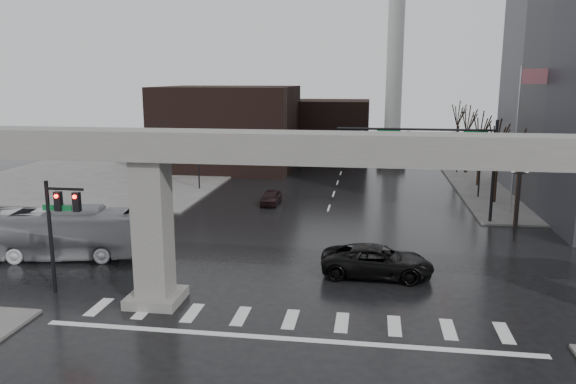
# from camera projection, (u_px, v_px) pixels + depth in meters

# --- Properties ---
(ground) EXTENTS (160.00, 160.00, 0.00)m
(ground) POSITION_uv_depth(u_px,v_px,m) (294.00, 311.00, 27.32)
(ground) COLOR black
(ground) RESTS_ON ground
(sidewalk_nw) EXTENTS (28.00, 36.00, 0.15)m
(sidewalk_nw) POSITION_uv_depth(u_px,v_px,m) (117.00, 173.00, 65.95)
(sidewalk_nw) COLOR slate
(sidewalk_nw) RESTS_ON ground
(elevated_guideway) EXTENTS (48.00, 2.60, 8.70)m
(elevated_guideway) POSITION_uv_depth(u_px,v_px,m) (321.00, 172.00, 25.74)
(elevated_guideway) COLOR gray
(elevated_guideway) RESTS_ON ground
(building_far_left) EXTENTS (16.00, 14.00, 10.00)m
(building_far_left) POSITION_uv_depth(u_px,v_px,m) (229.00, 128.00, 69.02)
(building_far_left) COLOR black
(building_far_left) RESTS_ON ground
(building_far_mid) EXTENTS (10.00, 10.00, 8.00)m
(building_far_mid) POSITION_uv_depth(u_px,v_px,m) (332.00, 130.00, 77.16)
(building_far_mid) COLOR black
(building_far_mid) RESTS_ON ground
(smokestack) EXTENTS (3.60, 3.60, 30.00)m
(smokestack) POSITION_uv_depth(u_px,v_px,m) (395.00, 58.00, 68.29)
(smokestack) COLOR white
(smokestack) RESTS_ON ground
(signal_mast_arm) EXTENTS (12.12, 0.43, 8.00)m
(signal_mast_arm) POSITION_uv_depth(u_px,v_px,m) (444.00, 148.00, 43.03)
(signal_mast_arm) COLOR black
(signal_mast_arm) RESTS_ON ground
(signal_left_pole) EXTENTS (2.30, 0.30, 6.00)m
(signal_left_pole) POSITION_uv_depth(u_px,v_px,m) (59.00, 218.00, 28.76)
(signal_left_pole) COLOR black
(signal_left_pole) RESTS_ON ground
(flagpole_assembly) EXTENTS (2.06, 0.12, 12.00)m
(flagpole_assembly) POSITION_uv_depth(u_px,v_px,m) (521.00, 123.00, 44.87)
(flagpole_assembly) COLOR silver
(flagpole_assembly) RESTS_ON ground
(lamp_right_0) EXTENTS (1.22, 0.32, 5.11)m
(lamp_right_0) POSITION_uv_depth(u_px,v_px,m) (518.00, 192.00, 38.21)
(lamp_right_0) COLOR black
(lamp_right_0) RESTS_ON ground
(lamp_right_1) EXTENTS (1.22, 0.32, 5.11)m
(lamp_right_1) POSITION_uv_depth(u_px,v_px,m) (480.00, 162.00, 51.76)
(lamp_right_1) COLOR black
(lamp_right_1) RESTS_ON ground
(lamp_right_2) EXTENTS (1.22, 0.32, 5.11)m
(lamp_right_2) POSITION_uv_depth(u_px,v_px,m) (458.00, 144.00, 65.32)
(lamp_right_2) COLOR black
(lamp_right_2) RESTS_ON ground
(lamp_left_0) EXTENTS (1.22, 0.32, 5.11)m
(lamp_left_0) POSITION_uv_depth(u_px,v_px,m) (142.00, 181.00, 42.14)
(lamp_left_0) COLOR black
(lamp_left_0) RESTS_ON ground
(lamp_left_1) EXTENTS (1.22, 0.32, 5.11)m
(lamp_left_1) POSITION_uv_depth(u_px,v_px,m) (198.00, 156.00, 55.69)
(lamp_left_1) COLOR black
(lamp_left_1) RESTS_ON ground
(lamp_left_2) EXTENTS (1.22, 0.32, 5.11)m
(lamp_left_2) POSITION_uv_depth(u_px,v_px,m) (233.00, 140.00, 69.25)
(lamp_left_2) COLOR black
(lamp_left_2) RESTS_ON ground
(tree_right_0) EXTENTS (1.09, 1.58, 7.50)m
(tree_right_0) POSITION_uv_depth(u_px,v_px,m) (518.00, 191.00, 42.08)
(tree_right_0) COLOR black
(tree_right_0) RESTS_ON ground
(tree_right_1) EXTENTS (1.09, 1.61, 7.67)m
(tree_right_1) POSITION_uv_depth(u_px,v_px,m) (496.00, 172.00, 49.82)
(tree_right_1) COLOR black
(tree_right_1) RESTS_ON ground
(tree_right_2) EXTENTS (1.10, 1.63, 7.85)m
(tree_right_2) POSITION_uv_depth(u_px,v_px,m) (480.00, 159.00, 57.55)
(tree_right_2) COLOR black
(tree_right_2) RESTS_ON ground
(tree_right_3) EXTENTS (1.11, 1.66, 8.02)m
(tree_right_3) POSITION_uv_depth(u_px,v_px,m) (467.00, 148.00, 65.29)
(tree_right_3) COLOR black
(tree_right_3) RESTS_ON ground
(tree_right_4) EXTENTS (1.12, 1.69, 8.19)m
(tree_right_4) POSITION_uv_depth(u_px,v_px,m) (457.00, 140.00, 73.02)
(tree_right_4) COLOR black
(tree_right_4) RESTS_ON ground
(pickup_truck) EXTENTS (6.38, 3.06, 1.76)m
(pickup_truck) POSITION_uv_depth(u_px,v_px,m) (377.00, 261.00, 31.90)
(pickup_truck) COLOR black
(pickup_truck) RESTS_ON ground
(city_bus) EXTENTS (11.82, 4.59, 3.21)m
(city_bus) POSITION_uv_depth(u_px,v_px,m) (58.00, 233.00, 34.95)
(city_bus) COLOR #B8B9BD
(city_bus) RESTS_ON ground
(far_car) EXTENTS (1.58, 3.76, 1.27)m
(far_car) POSITION_uv_depth(u_px,v_px,m) (271.00, 197.00, 49.88)
(far_car) COLOR black
(far_car) RESTS_ON ground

